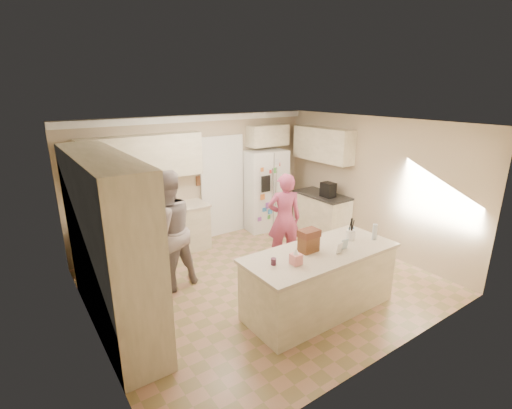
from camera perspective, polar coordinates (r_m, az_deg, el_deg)
floor at (r=6.34m, az=1.09°, el=-11.88°), size 5.20×4.60×0.02m
ceiling at (r=5.55m, az=1.25°, el=12.42°), size 5.20×4.60×0.02m
wall_back at (r=7.73m, az=-8.96°, el=3.82°), size 5.20×0.02×2.60m
wall_front at (r=4.30m, az=19.76°, el=-8.40°), size 5.20×0.02×2.60m
wall_left at (r=4.86m, az=-24.76°, el=-5.97°), size 0.02×4.60×2.60m
wall_right at (r=7.59m, az=17.36°, el=2.97°), size 0.02×4.60×2.60m
crown_back at (r=7.49m, az=-9.24°, el=12.93°), size 5.20×0.08×0.12m
pantry_bank at (r=5.14m, az=-21.63°, el=-5.83°), size 0.60×2.60×2.35m
back_base_cab at (r=7.30m, az=-15.69°, el=-4.55°), size 2.20×0.60×0.88m
back_countertop at (r=7.14m, az=-15.96°, el=-1.15°), size 2.24×0.63×0.04m
back_upper_cab at (r=7.02m, az=-17.02°, el=6.90°), size 2.20×0.35×0.80m
doorway_opening at (r=8.01m, az=-5.26°, el=2.61°), size 0.90×0.06×2.10m
doorway_casing at (r=7.98m, az=-5.13°, el=2.55°), size 1.02×0.03×2.22m
wall_frame_upper at (r=7.65m, az=-8.79°, el=5.61°), size 0.15×0.02×0.20m
wall_frame_lower at (r=7.71m, az=-8.69°, el=3.64°), size 0.15×0.02×0.20m
refrigerator at (r=8.37m, az=1.24°, el=2.27°), size 0.97×0.79×1.80m
fridge_seam at (r=8.10m, az=2.72°, el=1.73°), size 0.02×0.02×1.78m
fridge_dispenser at (r=7.90m, az=1.52°, el=3.21°), size 0.22×0.03×0.35m
fridge_handle_l at (r=8.02m, az=2.51°, el=2.68°), size 0.02×0.02×0.85m
fridge_handle_r at (r=8.08m, az=3.08°, el=2.78°), size 0.02×0.02×0.85m
over_fridge_cab at (r=8.27m, az=1.82°, el=10.56°), size 0.95×0.35×0.45m
right_base_cab at (r=8.23m, az=10.04°, el=-1.62°), size 0.60×1.20×0.88m
right_countertop at (r=8.09m, az=10.16°, el=1.45°), size 0.63×1.24×0.04m
right_upper_cab at (r=8.10m, az=10.24°, el=9.08°), size 0.35×1.50×0.70m
coffee_maker at (r=7.88m, az=11.03°, el=2.25°), size 0.22×0.28×0.30m
island_base at (r=5.51m, az=9.72°, el=-11.67°), size 2.20×0.90×0.88m
island_top at (r=5.30m, az=9.97°, el=-7.32°), size 2.28×0.96×0.05m
utensil_crock at (r=5.74m, az=14.33°, el=-4.55°), size 0.13×0.13×0.15m
tissue_box at (r=4.85m, az=6.17°, el=-8.35°), size 0.13×0.13×0.14m
tissue_plume at (r=4.80m, az=6.22°, el=-7.17°), size 0.08×0.08×0.08m
dollhouse_body at (r=5.21m, az=8.09°, el=-6.03°), size 0.26×0.18×0.22m
dollhouse_roof at (r=5.15m, az=8.17°, el=-4.40°), size 0.28×0.20×0.10m
jam_jar at (r=4.82m, az=2.71°, el=-8.75°), size 0.07×0.07×0.09m
greeting_card_a at (r=5.23m, az=12.75°, el=-6.57°), size 0.12×0.06×0.16m
greeting_card_b at (r=5.37m, az=13.45°, el=-5.99°), size 0.12×0.05×0.16m
water_bottle at (r=5.83m, az=17.79°, el=-4.04°), size 0.07×0.07×0.24m
shaker_salt at (r=5.97m, az=14.16°, el=-3.96°), size 0.05×0.05×0.09m
shaker_pepper at (r=6.02m, az=14.61°, el=-3.82°), size 0.05×0.05×0.09m
teen_boy at (r=5.96m, az=-13.52°, el=-4.01°), size 1.04×0.87×1.93m
teen_girl at (r=6.71m, az=4.37°, el=-2.23°), size 0.73×0.63×1.68m
fridge_magnets at (r=8.09m, az=2.75°, el=1.71°), size 0.76×0.02×1.44m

